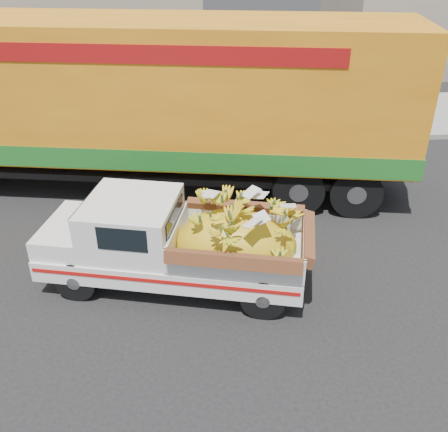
{
  "coord_description": "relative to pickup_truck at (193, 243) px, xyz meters",
  "views": [
    {
      "loc": [
        0.1,
        -7.49,
        5.35
      ],
      "look_at": [
        0.76,
        -0.08,
        1.08
      ],
      "focal_mm": 40.0,
      "sensor_mm": 36.0,
      "label": 1
    }
  ],
  "objects": [
    {
      "name": "ground",
      "position": [
        -0.21,
        0.5,
        -0.83
      ],
      "size": [
        100.0,
        100.0,
        0.0
      ],
      "primitive_type": "plane",
      "color": "black",
      "rests_on": "ground"
    },
    {
      "name": "curb",
      "position": [
        -0.21,
        6.35,
        -0.75
      ],
      "size": [
        60.0,
        0.25,
        0.15
      ],
      "primitive_type": "cube",
      "color": "gray",
      "rests_on": "ground"
    },
    {
      "name": "sidewalk",
      "position": [
        -0.21,
        8.45,
        -0.76
      ],
      "size": [
        60.0,
        4.0,
        0.14
      ],
      "primitive_type": "cube",
      "color": "gray",
      "rests_on": "ground"
    },
    {
      "name": "pickup_truck",
      "position": [
        0.0,
        0.0,
        0.0
      ],
      "size": [
        4.65,
        2.59,
        1.54
      ],
      "rotation": [
        0.0,
        0.0,
        -0.24
      ],
      "color": "black",
      "rests_on": "ground"
    },
    {
      "name": "semi_trailer",
      "position": [
        -0.94,
        3.89,
        1.29
      ],
      "size": [
        12.08,
        4.56,
        3.8
      ],
      "rotation": [
        0.0,
        0.0,
        -0.18
      ],
      "color": "black",
      "rests_on": "ground"
    }
  ]
}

